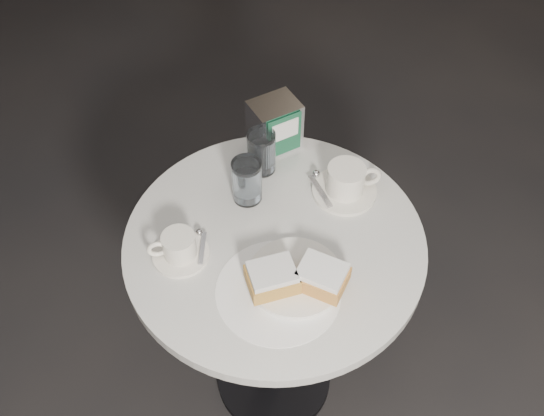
{
  "coord_description": "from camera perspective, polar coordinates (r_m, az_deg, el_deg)",
  "views": [
    {
      "loc": [
        -0.26,
        -0.82,
        1.85
      ],
      "look_at": [
        0.0,
        0.02,
        0.83
      ],
      "focal_mm": 40.0,
      "sensor_mm": 36.0,
      "label": 1
    }
  ],
  "objects": [
    {
      "name": "coffee_cup_right",
      "position": [
        1.48,
        6.98,
        2.42
      ],
      "size": [
        0.18,
        0.18,
        0.08
      ],
      "rotation": [
        0.0,
        0.0,
        -0.16
      ],
      "color": "white",
      "rests_on": "cafe_table"
    },
    {
      "name": "water_glass_right",
      "position": [
        1.51,
        -1.0,
        5.26
      ],
      "size": [
        0.08,
        0.08,
        0.12
      ],
      "rotation": [
        0.0,
        0.0,
        0.2
      ],
      "color": "white",
      "rests_on": "cafe_table"
    },
    {
      "name": "water_glass_left",
      "position": [
        1.44,
        -2.37,
        2.53
      ],
      "size": [
        0.09,
        0.09,
        0.12
      ],
      "rotation": [
        0.0,
        0.0,
        -0.26
      ],
      "color": "white",
      "rests_on": "cafe_table"
    },
    {
      "name": "napkin_dispenser",
      "position": [
        1.56,
        0.27,
        7.77
      ],
      "size": [
        0.14,
        0.12,
        0.14
      ],
      "rotation": [
        0.0,
        0.0,
        0.21
      ],
      "color": "white",
      "rests_on": "cafe_table"
    },
    {
      "name": "ground",
      "position": [
        2.04,
        0.17,
        -15.75
      ],
      "size": [
        7.0,
        7.0,
        0.0
      ],
      "primitive_type": "plane",
      "color": "black",
      "rests_on": "ground"
    },
    {
      "name": "coffee_cup_left",
      "position": [
        1.36,
        -8.75,
        -3.7
      ],
      "size": [
        0.14,
        0.14,
        0.07
      ],
      "rotation": [
        0.0,
        0.0,
        -0.07
      ],
      "color": "white",
      "rests_on": "cafe_table"
    },
    {
      "name": "beignet_plate",
      "position": [
        1.31,
        2.29,
        -6.51
      ],
      "size": [
        0.26,
        0.26,
        0.07
      ],
      "rotation": [
        0.0,
        0.0,
        -0.32
      ],
      "color": "white",
      "rests_on": "cafe_table"
    },
    {
      "name": "sugar_spill",
      "position": [
        1.32,
        0.6,
        -7.8
      ],
      "size": [
        0.31,
        0.31,
        0.0
      ],
      "primitive_type": "cylinder",
      "rotation": [
        0.0,
        0.0,
        -0.15
      ],
      "color": "white",
      "rests_on": "cafe_table"
    },
    {
      "name": "cafe_table",
      "position": [
        1.56,
        0.22,
        -7.31
      ],
      "size": [
        0.7,
        0.7,
        0.74
      ],
      "color": "black",
      "rests_on": "ground"
    }
  ]
}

